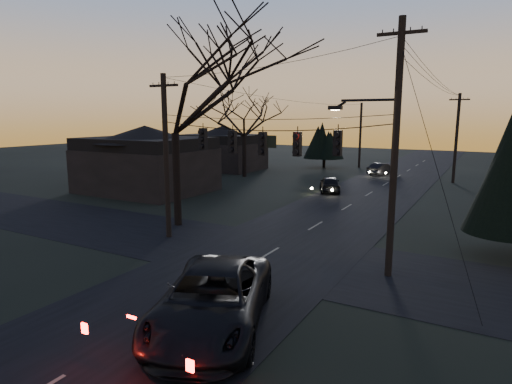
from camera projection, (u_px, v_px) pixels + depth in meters
The scene contains 16 objects.
ground_plane at pixel (94, 358), 11.42m from camera, with size 160.00×160.00×0.00m, color black.
main_road at pixel (338, 213), 28.59m from camera, with size 8.00×120.00×0.02m, color black.
cross_road at pixel (268, 254), 20.00m from camera, with size 60.00×7.00×0.02m, color black.
utility_pole_right at pixel (388, 276), 17.35m from camera, with size 5.00×0.30×10.00m, color black, non-canonical shape.
utility_pole_left at pixel (169, 237), 22.90m from camera, with size 1.80×0.30×8.50m, color black, non-canonical shape.
utility_pole_far_r at pixel (453, 183), 41.38m from camera, with size 1.80×0.30×8.50m, color black, non-canonical shape.
utility_pole_far_l at pixel (359, 167), 53.79m from camera, with size 0.30×0.30×8.00m, color black, non-canonical shape.
span_signal_assembly at pixel (264, 142), 19.20m from camera, with size 11.50×0.44×1.60m.
bare_tree_left at pixel (174, 94), 24.08m from camera, with size 10.93×10.93×10.85m.
bare_tree_dist at pixel (244, 120), 44.64m from camera, with size 7.53×7.53×8.57m.
evergreen_dist at pixel (325, 141), 53.09m from camera, with size 3.60×3.60×5.54m.
house_left_near at pixel (146, 159), 36.30m from camera, with size 10.00×8.00×5.60m.
house_left_far at pixel (222, 148), 51.51m from camera, with size 9.00×7.00×5.20m.
suv_near at pixel (213, 299), 12.94m from camera, with size 3.03×6.58×1.83m, color black.
sedan_oncoming_a at pixel (330, 184), 36.34m from camera, with size 1.59×3.95×1.35m, color black.
sedan_oncoming_b at pixel (382, 169), 46.81m from camera, with size 1.36×3.89×1.28m, color black.
Camera 1 is at (8.90, -7.00, 6.39)m, focal length 30.00 mm.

